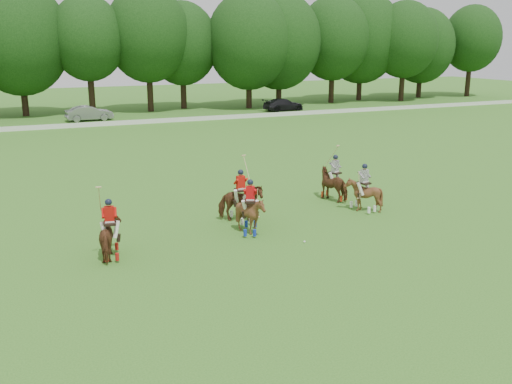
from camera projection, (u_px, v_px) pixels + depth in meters
name	position (u px, v px, depth m)	size (l,w,h in m)	color
ground	(282.00, 255.00, 21.57)	(180.00, 180.00, 0.00)	#30681D
tree_line	(90.00, 39.00, 62.12)	(117.98, 14.32, 14.75)	black
boundary_rail	(109.00, 124.00, 55.16)	(120.00, 0.10, 0.44)	white
car_mid	(89.00, 113.00, 58.55)	(1.64, 4.70, 1.55)	gray
car_right	(283.00, 105.00, 67.24)	(2.01, 4.95, 1.44)	black
polo_red_a	(111.00, 237.00, 21.17)	(1.19, 1.96, 2.81)	#4D2A14
polo_red_b	(241.00, 203.00, 25.42)	(1.70, 1.46, 2.94)	#4D2A14
polo_red_c	(250.00, 214.00, 23.88)	(1.81, 1.89, 2.33)	#4D2A14
polo_stripe_a	(335.00, 184.00, 29.01)	(1.51, 2.13, 2.88)	#4D2A14
polo_stripe_b	(363.00, 194.00, 27.07)	(1.55, 1.68, 2.30)	#4D2A14
polo_ball	(305.00, 242.00, 22.93)	(0.09, 0.09, 0.09)	white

